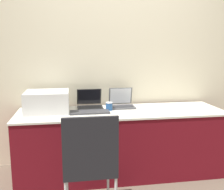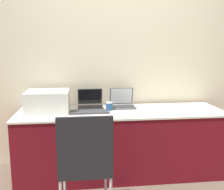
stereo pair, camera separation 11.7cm
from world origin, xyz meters
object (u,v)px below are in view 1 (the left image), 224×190
at_px(laptop_left, 90,104).
at_px(coffee_cup, 109,106).
at_px(printer, 47,101).
at_px(laptop_right, 122,103).
at_px(external_keyboard, 90,112).
at_px(chair, 90,160).

distance_m(laptop_left, coffee_cup, 0.27).
bearing_deg(printer, laptop_right, 6.83).
distance_m(printer, laptop_left, 0.51).
xyz_separation_m(printer, coffee_cup, (0.69, -0.04, -0.08)).
xyz_separation_m(laptop_left, external_keyboard, (-0.02, -0.27, -0.04)).
bearing_deg(printer, external_keyboard, -16.15).
bearing_deg(external_keyboard, laptop_right, 30.36).
bearing_deg(laptop_left, printer, -164.77).
distance_m(printer, chair, 1.07).
relative_size(laptop_left, coffee_cup, 3.21).
xyz_separation_m(external_keyboard, coffee_cup, (0.23, 0.09, 0.04)).
relative_size(printer, laptop_left, 1.60).
bearing_deg(laptop_left, chair, -94.61).
height_order(printer, laptop_left, printer).
bearing_deg(laptop_right, chair, -114.38).
bearing_deg(laptop_right, external_keyboard, -149.64).
bearing_deg(laptop_right, printer, -173.17).
distance_m(laptop_left, external_keyboard, 0.27).
relative_size(printer, laptop_right, 1.66).
relative_size(external_keyboard, coffee_cup, 4.65).
relative_size(printer, external_keyboard, 1.10).
xyz_separation_m(printer, laptop_left, (0.49, 0.13, -0.08)).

